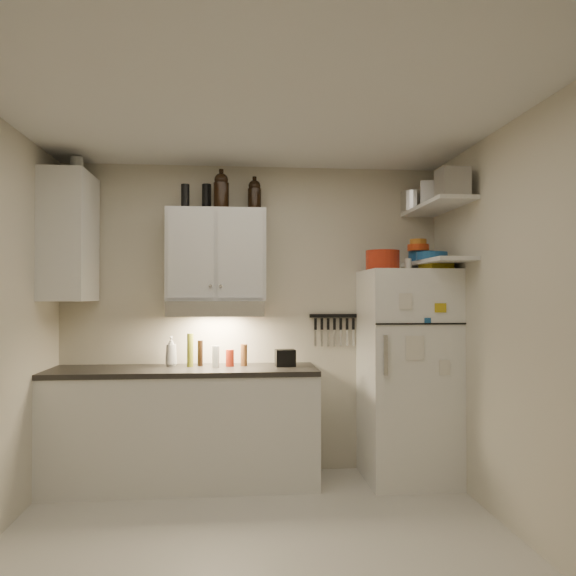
{
  "coord_description": "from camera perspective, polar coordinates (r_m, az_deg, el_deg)",
  "views": [
    {
      "loc": [
        -0.14,
        -3.3,
        1.48
      ],
      "look_at": [
        0.25,
        0.9,
        1.55
      ],
      "focal_mm": 35.0,
      "sensor_mm": 36.0,
      "label": 1
    }
  ],
  "objects": [
    {
      "name": "oil_bottle",
      "position": [
        4.61,
        -9.91,
        -6.23
      ],
      "size": [
        0.06,
        0.06,
        0.27
      ],
      "primitive_type": "cylinder",
      "rotation": [
        0.0,
        0.0,
        0.29
      ],
      "color": "olive",
      "rests_on": "countertop"
    },
    {
      "name": "knife_strip",
      "position": [
        4.86,
        4.66,
        -2.83
      ],
      "size": [
        0.42,
        0.02,
        0.03
      ],
      "primitive_type": "cube",
      "color": "black",
      "rests_on": "back_wall"
    },
    {
      "name": "book_stack",
      "position": [
        4.64,
        14.8,
        2.31
      ],
      "size": [
        0.22,
        0.26,
        0.08
      ],
      "primitive_type": "cube",
      "rotation": [
        0.0,
        0.0,
        0.1
      ],
      "color": "gold",
      "rests_on": "fridge"
    },
    {
      "name": "upper_cabinet",
      "position": [
        4.65,
        -7.27,
        3.32
      ],
      "size": [
        0.8,
        0.33,
        0.75
      ],
      "primitive_type": "cube",
      "color": "white",
      "rests_on": "back_wall"
    },
    {
      "name": "thermos_b",
      "position": [
        4.68,
        -10.4,
        9.14
      ],
      "size": [
        0.08,
        0.08,
        0.2
      ],
      "primitive_type": "cylinder",
      "rotation": [
        0.0,
        0.0,
        0.17
      ],
      "color": "black",
      "rests_on": "upper_cabinet"
    },
    {
      "name": "bowl_yellow",
      "position": [
        4.77,
        13.08,
        4.58
      ],
      "size": [
        0.14,
        0.14,
        0.04
      ],
      "primitive_type": "cylinder",
      "color": "#B96E20",
      "rests_on": "bowl_orange"
    },
    {
      "name": "floor",
      "position": [
        3.62,
        -2.91,
        -25.25
      ],
      "size": [
        3.2,
        3.0,
        0.02
      ],
      "primitive_type": "cube",
      "color": "beige",
      "rests_on": "ground"
    },
    {
      "name": "plates",
      "position": [
        4.58,
        14.39,
        3.16
      ],
      "size": [
        0.28,
        0.28,
        0.06
      ],
      "primitive_type": "cylinder",
      "rotation": [
        0.0,
        0.0,
        -0.14
      ],
      "color": "#184D85",
      "rests_on": "shelf_lo"
    },
    {
      "name": "pepper_mill",
      "position": [
        4.62,
        -4.51,
        -6.8
      ],
      "size": [
        0.07,
        0.07,
        0.18
      ],
      "primitive_type": "cylinder",
      "rotation": [
        0.0,
        0.0,
        0.37
      ],
      "color": "brown",
      "rests_on": "countertop"
    },
    {
      "name": "stock_pot",
      "position": [
        5.0,
        12.73,
        8.53
      ],
      "size": [
        0.31,
        0.31,
        0.17
      ],
      "primitive_type": "cylinder",
      "rotation": [
        0.0,
        0.0,
        0.38
      ],
      "color": "silver",
      "rests_on": "shelf_hi"
    },
    {
      "name": "tin_b",
      "position": [
        4.33,
        16.37,
        10.22
      ],
      "size": [
        0.21,
        0.21,
        0.2
      ],
      "primitive_type": "cube",
      "rotation": [
        0.0,
        0.0,
        0.01
      ],
      "color": "#AAAAAD",
      "rests_on": "shelf_hi"
    },
    {
      "name": "shelf_hi",
      "position": [
        4.66,
        14.86,
        7.97
      ],
      "size": [
        0.3,
        0.95,
        0.03
      ],
      "primitive_type": "cube",
      "color": "white",
      "rests_on": "right_wall"
    },
    {
      "name": "right_wall",
      "position": [
        3.74,
        22.66,
        -3.65
      ],
      "size": [
        0.02,
        3.0,
        2.6
      ],
      "primitive_type": "cube",
      "color": "beige",
      "rests_on": "ground"
    },
    {
      "name": "range_hood",
      "position": [
        4.57,
        -7.31,
        -2.07
      ],
      "size": [
        0.76,
        0.46,
        0.12
      ],
      "primitive_type": "cube",
      "color": "silver",
      "rests_on": "back_wall"
    },
    {
      "name": "caddy",
      "position": [
        4.58,
        -0.28,
        -7.12
      ],
      "size": [
        0.17,
        0.13,
        0.14
      ],
      "primitive_type": "cube",
      "rotation": [
        0.0,
        0.0,
        0.08
      ],
      "color": "black",
      "rests_on": "countertop"
    },
    {
      "name": "thermos_a",
      "position": [
        4.78,
        -8.28,
        9.08
      ],
      "size": [
        0.1,
        0.1,
        0.22
      ],
      "primitive_type": "cylinder",
      "rotation": [
        0.0,
        0.0,
        -0.3
      ],
      "color": "black",
      "rests_on": "upper_cabinet"
    },
    {
      "name": "growler_a",
      "position": [
        4.64,
        -6.8,
        9.84
      ],
      "size": [
        0.16,
        0.16,
        0.29
      ],
      "primitive_type": null,
      "rotation": [
        0.0,
        0.0,
        -0.31
      ],
      "color": "black",
      "rests_on": "upper_cabinet"
    },
    {
      "name": "fridge",
      "position": [
        4.71,
        12.04,
        -8.61
      ],
      "size": [
        0.7,
        0.68,
        1.7
      ],
      "primitive_type": "cube",
      "color": "white",
      "rests_on": "floor"
    },
    {
      "name": "tin_a",
      "position": [
        4.65,
        14.43,
        9.3
      ],
      "size": [
        0.22,
        0.21,
        0.18
      ],
      "primitive_type": "cube",
      "rotation": [
        0.0,
        0.0,
        -0.31
      ],
      "color": "#AAAAAD",
      "rests_on": "shelf_hi"
    },
    {
      "name": "clear_bottle",
      "position": [
        4.56,
        -7.35,
        -6.92
      ],
      "size": [
        0.07,
        0.07,
        0.17
      ],
      "primitive_type": "cylinder",
      "rotation": [
        0.0,
        0.0,
        -0.24
      ],
      "color": "silver",
      "rests_on": "countertop"
    },
    {
      "name": "ceiling",
      "position": [
        3.49,
        -2.88,
        17.94
      ],
      "size": [
        3.2,
        3.0,
        0.02
      ],
      "primitive_type": "cube",
      "color": "silver",
      "rests_on": "ground"
    },
    {
      "name": "spice_jar",
      "position": [
        4.59,
        12.11,
        2.38
      ],
      "size": [
        0.06,
        0.06,
        0.09
      ],
      "primitive_type": "cylinder",
      "rotation": [
        0.0,
        0.0,
        -0.24
      ],
      "color": "silver",
      "rests_on": "fridge"
    },
    {
      "name": "bowl_teal",
      "position": [
        4.82,
        13.43,
        3.11
      ],
      "size": [
        0.22,
        0.22,
        0.09
      ],
      "primitive_type": "cylinder",
      "color": "#184D85",
      "rests_on": "shelf_lo"
    },
    {
      "name": "bowl_orange",
      "position": [
        4.77,
        13.08,
        4.0
      ],
      "size": [
        0.18,
        0.18,
        0.05
      ],
      "primitive_type": "cylinder",
      "color": "red",
      "rests_on": "bowl_teal"
    },
    {
      "name": "countertop",
      "position": [
        4.56,
        -10.53,
        -8.25
      ],
      "size": [
        2.1,
        0.62,
        0.04
      ],
      "primitive_type": "cube",
      "color": "black",
      "rests_on": "base_cabinet"
    },
    {
      "name": "soap_bottle",
      "position": [
        4.69,
        -11.78,
        -6.12
      ],
      "size": [
        0.12,
        0.12,
        0.27
      ],
      "primitive_type": "imported",
      "rotation": [
        0.0,
        0.0,
        -0.16
      ],
      "color": "white",
      "rests_on": "countertop"
    },
    {
      "name": "vinegar_bottle",
      "position": [
        4.64,
        -8.91,
        -6.56
      ],
      "size": [
        0.05,
        0.05,
        0.21
      ],
      "primitive_type": "cylinder",
      "rotation": [
        0.0,
        0.0,
        0.16
      ],
      "color": "black",
      "rests_on": "countertop"
    },
    {
      "name": "red_jar",
      "position": [
        4.6,
        -5.93,
        -7.09
      ],
      "size": [
        0.08,
        0.08,
        0.14
      ],
      "primitive_type": "cylinder",
      "rotation": [
        0.0,
        0.0,
        -0.18
      ],
      "color": "#A62813",
      "rests_on": "countertop"
    },
    {
      "name": "base_cabinet",
      "position": [
        4.64,
        -10.55,
        -13.89
      ],
      "size": [
        2.1,
        0.6,
        0.88
      ],
      "primitive_type": "cube",
      "color": "white",
      "rests_on": "floor"
    },
    {
      "name": "shelf_lo",
      "position": [
        4.61,
        14.88,
        2.56
      ],
      "size": [
        0.3,
        0.95,
        0.03
      ],
      "primitive_type": "cube",
      "color": "white",
      "rests_on": "right_wall"
    },
    {
      "name": "side_jar",
      "position": [
        4.84,
        -20.69,
        11.52
      ],
      "size": [
        0.14,
        0.14,
        0.14
      ],
      "primitive_type": "cylinder",
      "rotation": [
        0.0,
        0.0,
        0.42
      ],
      "color": "silver",
      "rests_on": "side_cabinet"
    },
    {
      "name": "growler_b",
      "position": [
        4.76,
        -3.42,
        9.39
      ],
      "size": [
        0.12,
        0.12,
        0.27
      ],
      "primitive_type": null,
      "rotation": [
        0.0,
        0.0,
        0.09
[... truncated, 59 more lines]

